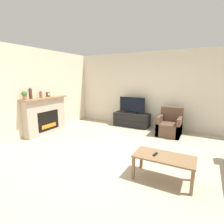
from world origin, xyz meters
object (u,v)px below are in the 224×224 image
at_px(tv, 132,106).
at_px(coffee_table, 164,159).
at_px(mantel_clock, 48,94).
at_px(remote, 155,154).
at_px(fireplace, 45,115).
at_px(mantel_vase_centre_left, 41,95).
at_px(armchair, 170,126).
at_px(potted_plant, 24,95).
at_px(tv_stand, 132,120).
at_px(mantel_vase_left, 30,94).

relative_size(tv, coffee_table, 0.93).
bearing_deg(mantel_clock, remote, -15.91).
xyz_separation_m(fireplace, mantel_clock, (0.02, 0.16, 0.66)).
xyz_separation_m(mantel_vase_centre_left, armchair, (3.62, 1.84, -1.00)).
relative_size(armchair, remote, 5.58).
bearing_deg(tv, potted_plant, -128.49).
relative_size(armchair, coffee_table, 0.82).
bearing_deg(mantel_vase_centre_left, coffee_table, -11.21).
relative_size(tv_stand, remote, 8.50).
distance_m(mantel_clock, armchair, 4.06).
relative_size(mantel_vase_centre_left, tv_stand, 0.16).
bearing_deg(mantel_vase_centre_left, tv, 45.01).
bearing_deg(mantel_clock, mantel_vase_centre_left, -90.16).
bearing_deg(coffee_table, mantel_clock, 164.96).
bearing_deg(potted_plant, tv_stand, 51.53).
height_order(mantel_vase_left, remote, mantel_vase_left).
bearing_deg(tv_stand, mantel_vase_centre_left, -134.96).
xyz_separation_m(tv_stand, remote, (1.66, -3.01, 0.21)).
height_order(tv_stand, armchair, armchair).
distance_m(mantel_vase_centre_left, remote, 4.01).
xyz_separation_m(mantel_clock, potted_plant, (-0.00, -0.84, 0.07)).
distance_m(fireplace, armchair, 4.04).
bearing_deg(tv_stand, potted_plant, -128.47).
bearing_deg(fireplace, remote, -13.61).
bearing_deg(tv_stand, mantel_vase_left, -130.60).
bearing_deg(coffee_table, tv, 121.24).
bearing_deg(remote, tv_stand, 127.68).
bearing_deg(coffee_table, mantel_vase_centre_left, 168.79).
relative_size(tv, remote, 6.32).
distance_m(potted_plant, armchair, 4.47).
bearing_deg(fireplace, mantel_clock, 83.75).
bearing_deg(armchair, mantel_clock, -156.66).
xyz_separation_m(fireplace, remote, (3.86, -0.93, -0.14)).
height_order(tv, armchair, tv).
bearing_deg(mantel_vase_centre_left, armchair, 26.98).
distance_m(tv_stand, remote, 3.44).
xyz_separation_m(coffee_table, remote, (-0.15, -0.02, 0.07)).
bearing_deg(mantel_clock, potted_plant, -90.05).
height_order(fireplace, tv_stand, fireplace).
bearing_deg(mantel_vase_centre_left, mantel_clock, 89.84).
bearing_deg(mantel_vase_left, coffee_table, -6.14).
relative_size(mantel_vase_left, mantel_vase_centre_left, 1.53).
distance_m(tv, armchair, 1.56).
distance_m(armchair, remote, 2.67).
relative_size(mantel_clock, armchair, 0.17).
bearing_deg(potted_plant, fireplace, 91.41).
bearing_deg(fireplace, mantel_vase_left, -88.00).
distance_m(tv_stand, armchair, 1.47).
height_order(mantel_vase_centre_left, mantel_clock, mantel_vase_centre_left).
bearing_deg(remote, fireplace, 175.21).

